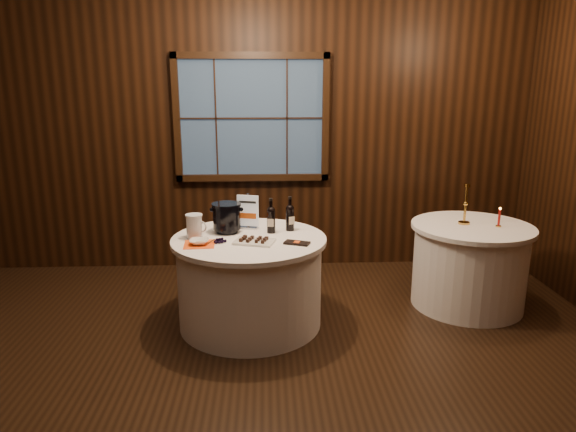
{
  "coord_description": "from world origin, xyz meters",
  "views": [
    {
      "loc": [
        0.14,
        -3.07,
        1.99
      ],
      "look_at": [
        0.32,
        0.9,
        0.97
      ],
      "focal_mm": 32.0,
      "sensor_mm": 36.0,
      "label": 1
    }
  ],
  "objects_px": {
    "chocolate_box": "(297,243)",
    "cracker_bowl": "(199,242)",
    "port_bottle_right": "(290,216)",
    "chocolate_plate": "(254,241)",
    "ice_bucket": "(227,217)",
    "side_table": "(469,265)",
    "port_bottle_left": "(271,218)",
    "main_table": "(250,281)",
    "red_candle": "(499,219)",
    "sign_stand": "(248,217)",
    "grape_bunch": "(220,241)",
    "brass_candlestick": "(465,210)",
    "glass_pitcher": "(194,226)"
  },
  "relations": [
    {
      "from": "chocolate_box",
      "to": "cracker_bowl",
      "type": "relative_size",
      "value": 1.3
    },
    {
      "from": "port_bottle_right",
      "to": "chocolate_box",
      "type": "distance_m",
      "value": 0.41
    },
    {
      "from": "chocolate_plate",
      "to": "ice_bucket",
      "type": "bearing_deg",
      "value": 127.4
    },
    {
      "from": "side_table",
      "to": "chocolate_box",
      "type": "distance_m",
      "value": 1.73
    },
    {
      "from": "side_table",
      "to": "port_bottle_left",
      "type": "xyz_separation_m",
      "value": [
        -1.82,
        -0.17,
        0.51
      ]
    },
    {
      "from": "main_table",
      "to": "red_candle",
      "type": "distance_m",
      "value": 2.26
    },
    {
      "from": "sign_stand",
      "to": "port_bottle_left",
      "type": "height_order",
      "value": "sign_stand"
    },
    {
      "from": "port_bottle_left",
      "to": "grape_bunch",
      "type": "xyz_separation_m",
      "value": [
        -0.41,
        -0.28,
        -0.11
      ]
    },
    {
      "from": "side_table",
      "to": "cracker_bowl",
      "type": "bearing_deg",
      "value": -168.68
    },
    {
      "from": "port_bottle_left",
      "to": "brass_candlestick",
      "type": "relative_size",
      "value": 0.81
    },
    {
      "from": "port_bottle_right",
      "to": "port_bottle_left",
      "type": "bearing_deg",
      "value": 178.77
    },
    {
      "from": "port_bottle_right",
      "to": "brass_candlestick",
      "type": "distance_m",
      "value": 1.59
    },
    {
      "from": "ice_bucket",
      "to": "main_table",
      "type": "bearing_deg",
      "value": -39.84
    },
    {
      "from": "ice_bucket",
      "to": "port_bottle_left",
      "type": "bearing_deg",
      "value": -4.16
    },
    {
      "from": "port_bottle_left",
      "to": "port_bottle_right",
      "type": "relative_size",
      "value": 1.0
    },
    {
      "from": "chocolate_plate",
      "to": "glass_pitcher",
      "type": "xyz_separation_m",
      "value": [
        -0.49,
        0.16,
        0.08
      ]
    },
    {
      "from": "side_table",
      "to": "red_candle",
      "type": "distance_m",
      "value": 0.5
    },
    {
      "from": "chocolate_box",
      "to": "brass_candlestick",
      "type": "relative_size",
      "value": 0.54
    },
    {
      "from": "chocolate_box",
      "to": "grape_bunch",
      "type": "relative_size",
      "value": 1.21
    },
    {
      "from": "port_bottle_left",
      "to": "red_candle",
      "type": "xyz_separation_m",
      "value": [
        2.02,
        0.1,
        -0.06
      ]
    },
    {
      "from": "main_table",
      "to": "sign_stand",
      "type": "bearing_deg",
      "value": 92.67
    },
    {
      "from": "side_table",
      "to": "chocolate_plate",
      "type": "distance_m",
      "value": 2.04
    },
    {
      "from": "cracker_bowl",
      "to": "brass_candlestick",
      "type": "height_order",
      "value": "brass_candlestick"
    },
    {
      "from": "sign_stand",
      "to": "glass_pitcher",
      "type": "bearing_deg",
      "value": -133.27
    },
    {
      "from": "chocolate_box",
      "to": "red_candle",
      "type": "height_order",
      "value": "red_candle"
    },
    {
      "from": "port_bottle_right",
      "to": "brass_candlestick",
      "type": "relative_size",
      "value": 0.81
    },
    {
      "from": "chocolate_plate",
      "to": "grape_bunch",
      "type": "distance_m",
      "value": 0.27
    },
    {
      "from": "port_bottle_left",
      "to": "glass_pitcher",
      "type": "bearing_deg",
      "value": -160.62
    },
    {
      "from": "port_bottle_left",
      "to": "chocolate_plate",
      "type": "relative_size",
      "value": 0.84
    },
    {
      "from": "sign_stand",
      "to": "ice_bucket",
      "type": "xyz_separation_m",
      "value": [
        -0.18,
        -0.11,
        0.03
      ]
    },
    {
      "from": "port_bottle_left",
      "to": "ice_bucket",
      "type": "xyz_separation_m",
      "value": [
        -0.38,
        0.03,
        0.0
      ]
    },
    {
      "from": "port_bottle_right",
      "to": "grape_bunch",
      "type": "bearing_deg",
      "value": -171.69
    },
    {
      "from": "side_table",
      "to": "grape_bunch",
      "type": "distance_m",
      "value": 2.31
    },
    {
      "from": "main_table",
      "to": "sign_stand",
      "type": "height_order",
      "value": "sign_stand"
    },
    {
      "from": "cracker_bowl",
      "to": "ice_bucket",
      "type": "bearing_deg",
      "value": 60.01
    },
    {
      "from": "sign_stand",
      "to": "cracker_bowl",
      "type": "xyz_separation_m",
      "value": [
        -0.37,
        -0.45,
        -0.08
      ]
    },
    {
      "from": "main_table",
      "to": "grape_bunch",
      "type": "relative_size",
      "value": 7.81
    },
    {
      "from": "main_table",
      "to": "cracker_bowl",
      "type": "distance_m",
      "value": 0.59
    },
    {
      "from": "glass_pitcher",
      "to": "brass_candlestick",
      "type": "xyz_separation_m",
      "value": [
        2.38,
        0.34,
        0.03
      ]
    },
    {
      "from": "glass_pitcher",
      "to": "brass_candlestick",
      "type": "relative_size",
      "value": 0.54
    },
    {
      "from": "main_table",
      "to": "ice_bucket",
      "type": "relative_size",
      "value": 5.05
    },
    {
      "from": "grape_bunch",
      "to": "red_candle",
      "type": "xyz_separation_m",
      "value": [
        2.43,
        0.38,
        0.05
      ]
    },
    {
      "from": "side_table",
      "to": "sign_stand",
      "type": "relative_size",
      "value": 3.47
    },
    {
      "from": "chocolate_box",
      "to": "side_table",
      "type": "bearing_deg",
      "value": 38.69
    },
    {
      "from": "main_table",
      "to": "port_bottle_left",
      "type": "relative_size",
      "value": 4.28
    },
    {
      "from": "chocolate_plate",
      "to": "glass_pitcher",
      "type": "bearing_deg",
      "value": 162.22
    },
    {
      "from": "main_table",
      "to": "red_candle",
      "type": "bearing_deg",
      "value": 6.0
    },
    {
      "from": "chocolate_plate",
      "to": "cracker_bowl",
      "type": "distance_m",
      "value": 0.43
    },
    {
      "from": "port_bottle_left",
      "to": "glass_pitcher",
      "type": "distance_m",
      "value": 0.64
    },
    {
      "from": "main_table",
      "to": "cracker_bowl",
      "type": "bearing_deg",
      "value": -155.28
    }
  ]
}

